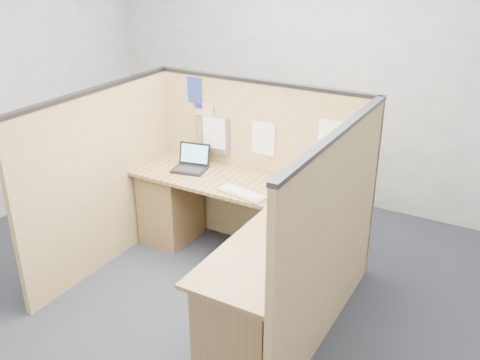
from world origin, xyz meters
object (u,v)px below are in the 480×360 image
Objects in this scene: keyboard at (242,193)px; mouse at (318,211)px; l_desk at (237,245)px; laptop at (193,163)px.

mouse is (0.64, 0.00, 0.01)m from keyboard.
l_desk is 20.37× the size of mouse.
keyboard is at bearing -33.98° from laptop.
laptop is at bearing 168.70° from mouse.
l_desk is at bearing -44.27° from laptop.
laptop is 0.69m from keyboard.
mouse is at bearing 9.85° from keyboard.
mouse is at bearing 18.28° from l_desk.
l_desk is 0.70m from mouse.
keyboard is at bearing -180.00° from mouse.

